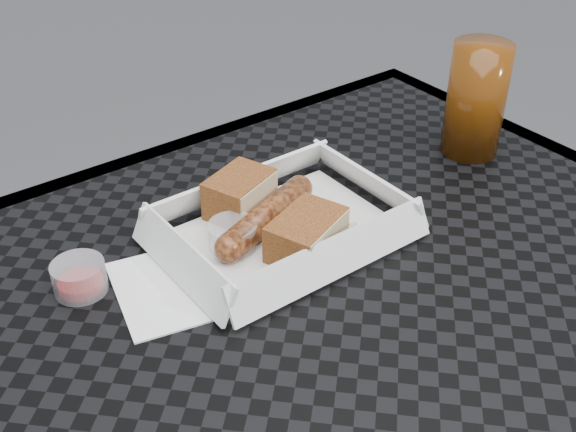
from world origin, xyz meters
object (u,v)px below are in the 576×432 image
(patio_table, at_px, (375,372))
(bratwurst, at_px, (266,217))
(drink_glass, at_px, (476,100))
(food_tray, at_px, (282,234))

(patio_table, relative_size, bratwurst, 5.31)
(patio_table, distance_m, bratwurst, 0.19)
(patio_table, distance_m, drink_glass, 0.36)
(bratwurst, distance_m, drink_glass, 0.31)
(drink_glass, bearing_deg, bratwurst, 178.20)
(drink_glass, bearing_deg, food_tray, -178.78)
(bratwurst, height_order, drink_glass, drink_glass)
(food_tray, bearing_deg, drink_glass, 1.22)
(bratwurst, bearing_deg, patio_table, -86.89)
(food_tray, bearing_deg, bratwurst, 119.77)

